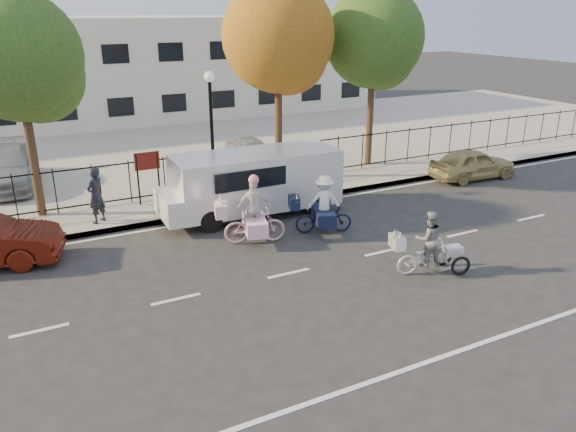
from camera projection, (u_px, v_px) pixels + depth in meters
ground at (289, 274)px, 14.57m from camera, size 120.00×120.00×0.00m
road_markings at (289, 273)px, 14.57m from camera, size 60.00×9.52×0.01m
curb at (219, 212)px, 18.75m from camera, size 60.00×0.10×0.15m
sidewalk at (208, 203)px, 19.62m from camera, size 60.00×2.20×0.15m
parking_lot at (146, 150)px, 27.03m from camera, size 60.00×15.60×0.15m
iron_fence at (197, 173)px, 20.25m from camera, size 58.00×0.06×1.50m
building at (101, 69)px, 34.35m from camera, size 34.00×10.00×6.00m
lamppost at (211, 112)px, 19.36m from camera, size 0.36×0.36×4.33m
street_sign at (148, 168)px, 18.94m from camera, size 0.85×0.06×1.80m
zebra_trike at (428, 250)px, 14.40m from camera, size 1.97×1.16×1.69m
unicorn_bike at (253, 218)px, 16.23m from camera, size 2.11×1.51×2.07m
bull_bike at (323, 210)px, 17.02m from camera, size 2.01×1.42×1.81m
white_van at (253, 181)px, 18.36m from camera, size 5.97×2.19×2.10m
gold_sedan at (473, 164)px, 22.50m from camera, size 3.67×1.63×1.23m
pedestrian at (96, 195)px, 17.34m from camera, size 0.77×0.74×1.78m
lot_car_a at (6, 167)px, 21.08m from camera, size 2.57×5.16×1.44m
lot_car_d at (251, 151)px, 23.99m from camera, size 1.40×3.42×1.16m
tree_west at (23, 63)px, 16.76m from camera, size 3.86×3.86×7.07m
tree_mid at (281, 41)px, 20.69m from camera, size 4.15×4.15×7.61m
tree_east at (376, 43)px, 22.68m from camera, size 4.02×4.02×7.38m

